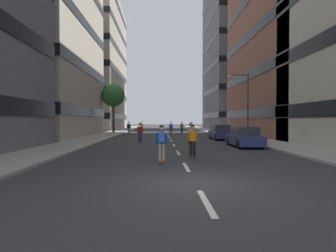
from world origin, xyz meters
name	(u,v)px	position (x,y,z in m)	size (l,w,h in m)	color
ground_plane	(167,134)	(0.00, 30.49, 0.00)	(182.96, 182.96, 0.00)	#333335
sidewalk_left	(115,132)	(-8.08, 34.30, 0.07)	(3.35, 83.85, 0.14)	#9E9991
sidewalk_right	(218,132)	(8.08, 34.30, 0.07)	(3.35, 83.85, 0.14)	#9E9991
lane_markings	(167,133)	(0.00, 33.00, 0.00)	(0.16, 72.20, 0.01)	silver
building_left_mid	(13,51)	(-18.54, 24.47, 10.25)	(17.69, 18.47, 20.33)	#BCB29E
building_left_far	(79,65)	(-18.54, 50.52, 13.89)	(17.69, 23.26, 27.60)	#B2A893
building_right_mid	(320,2)	(18.54, 24.47, 16.53)	(17.69, 20.97, 32.87)	brown
building_right_far	(250,47)	(18.54, 50.52, 18.00)	(17.69, 19.16, 35.82)	slate
parked_car_near	(244,138)	(5.21, 11.60, 0.70)	(1.82, 4.40, 1.52)	navy
parked_car_mid	(221,133)	(5.21, 19.36, 0.70)	(1.82, 4.40, 1.52)	navy
street_tree_near	(113,96)	(-8.08, 32.57, 5.67)	(3.42, 3.42, 7.29)	#4C3823
streetlamp_right	(244,99)	(7.38, 18.53, 4.14)	(2.13, 0.30, 6.50)	#3F3F44
skater_0	(129,127)	(-5.55, 30.37, 0.98)	(0.55, 0.92, 1.78)	brown
skater_1	(182,127)	(2.17, 31.58, 1.02)	(0.57, 0.92, 1.78)	brown
skater_2	(142,126)	(-4.10, 36.84, 0.98)	(0.55, 0.92, 1.78)	brown
skater_3	(140,131)	(-2.86, 15.31, 1.02)	(0.56, 0.92, 1.78)	brown
skater_4	(171,127)	(0.50, 30.24, 0.98)	(0.54, 0.91, 1.78)	brown
skater_5	(192,127)	(3.75, 32.37, 0.98)	(0.55, 0.92, 1.78)	brown
skater_6	(162,141)	(-1.04, 4.17, 1.02)	(0.53, 0.90, 1.78)	brown
skater_7	(193,139)	(0.62, 5.80, 0.98)	(0.54, 0.91, 1.78)	brown
skater_8	(190,132)	(1.46, 14.16, 0.98)	(0.57, 0.92, 1.78)	brown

